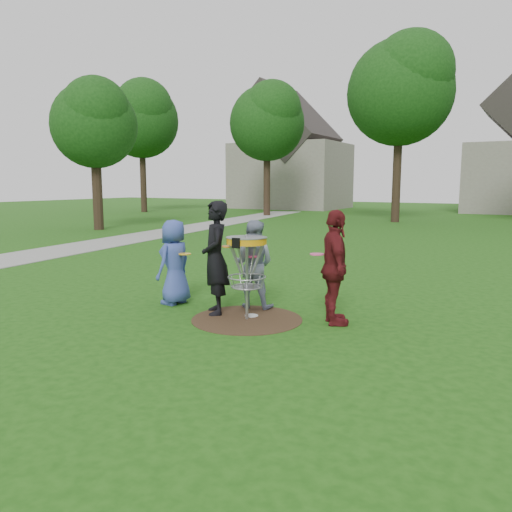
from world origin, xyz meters
The scene contains 11 objects.
ground centered at (0.00, 0.00, 0.00)m, with size 100.00×100.00×0.00m, color #19470F.
dirt_patch centered at (0.00, 0.00, 0.00)m, with size 1.80×1.80×0.01m, color #47331E.
concrete_path centered at (-10.00, 8.00, 0.01)m, with size 2.20×40.00×0.02m, color #9E9E99.
player_blue centered at (-1.69, 0.28, 0.77)m, with size 0.75×0.49×1.54m, color #394B9D.
player_black centered at (-0.65, 0.07, 0.95)m, with size 0.69×0.45×1.90m, color black.
player_grey centered at (-0.31, 0.75, 0.78)m, with size 0.75×0.59×1.55m, color #7E89A3.
player_maroon centered at (1.32, 0.45, 0.89)m, with size 1.05×0.44×1.79m, color #581417.
disc_on_grass centered at (-0.03, 0.20, 0.01)m, with size 0.22×0.22×0.02m, color silver.
disc_golf_basket centered at (0.00, 0.00, 1.02)m, with size 0.66×0.67×1.38m.
held_discs centered at (-0.23, 0.28, 1.04)m, with size 2.68×0.67×0.24m.
tree_row centered at (0.44, 20.67, 6.21)m, with size 51.20×17.42×9.90m.
Camera 1 is at (3.99, -6.75, 2.19)m, focal length 35.00 mm.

